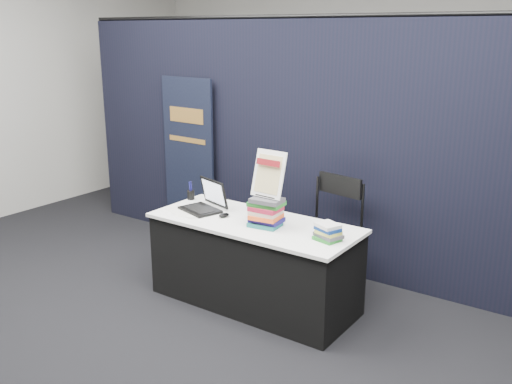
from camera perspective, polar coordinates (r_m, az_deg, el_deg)
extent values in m
plane|color=black|center=(4.70, -4.17, -13.42)|extent=(8.00, 8.00, 0.00)
cube|color=#AEACA4|center=(7.64, 15.24, 11.25)|extent=(8.00, 0.02, 3.50)
cube|color=black|center=(5.54, 6.11, 4.38)|extent=(6.00, 0.08, 2.40)
cube|color=black|center=(4.93, -0.19, -7.23)|extent=(1.76, 0.71, 0.72)
cube|color=white|center=(4.80, -0.19, -3.11)|extent=(1.80, 0.75, 0.03)
cube|color=black|center=(5.08, -5.62, -1.78)|extent=(0.41, 0.34, 0.02)
cube|color=black|center=(5.13, -4.74, -0.01)|extent=(0.36, 0.16, 0.25)
cube|color=white|center=(5.13, -4.80, -0.03)|extent=(0.30, 0.13, 0.20)
ellipsoid|color=black|center=(4.90, -3.22, -2.33)|extent=(0.08, 0.11, 0.03)
cube|color=white|center=(5.02, -6.38, -2.15)|extent=(0.32, 0.29, 0.00)
cube|color=white|center=(5.10, -7.32, -1.87)|extent=(0.35, 0.30, 0.00)
cube|color=silver|center=(5.01, -6.74, -2.19)|extent=(0.26, 0.19, 0.00)
cylinder|color=black|center=(5.43, -6.53, -0.30)|extent=(0.08, 0.08, 0.09)
cube|color=#1A6260|center=(4.67, 1.04, -3.23)|extent=(0.27, 0.22, 0.03)
cube|color=#181354|center=(4.66, 1.04, -2.83)|extent=(0.27, 0.22, 0.03)
cube|color=#EF5821|center=(4.65, 1.04, -2.43)|extent=(0.27, 0.22, 0.03)
cube|color=beige|center=(4.64, 1.04, -2.03)|extent=(0.27, 0.22, 0.03)
cube|color=#A51A35|center=(4.63, 1.05, -1.62)|extent=(0.27, 0.22, 0.03)
cube|color=#1F7524|center=(4.62, 1.05, -1.21)|extent=(0.27, 0.22, 0.03)
cube|color=#444348|center=(4.61, 1.05, -0.80)|extent=(0.27, 0.22, 0.03)
cube|color=#1F7524|center=(4.40, 7.21, -4.66)|extent=(0.22, 0.19, 0.03)
cube|color=#444348|center=(4.39, 7.22, -4.33)|extent=(0.22, 0.19, 0.03)
cube|color=#C8CA50|center=(4.38, 7.23, -4.00)|extent=(0.22, 0.19, 0.03)
cube|color=navy|center=(4.37, 7.25, -3.67)|extent=(0.22, 0.19, 0.03)
cube|color=silver|center=(4.36, 7.26, -3.34)|extent=(0.22, 0.19, 0.03)
cube|color=black|center=(4.59, 0.95, -0.47)|extent=(0.19, 0.02, 0.02)
cylinder|color=black|center=(4.67, 0.76, 1.23)|extent=(0.01, 0.10, 0.28)
cylinder|color=black|center=(4.58, 2.35, 0.95)|extent=(0.01, 0.10, 0.28)
cube|color=white|center=(4.58, 1.29, 1.81)|extent=(0.29, 0.12, 0.38)
cube|color=#DAC788|center=(4.57, 1.23, 1.79)|extent=(0.23, 0.09, 0.30)
cube|color=maroon|center=(4.54, 1.22, 2.96)|extent=(0.23, 0.03, 0.05)
cube|color=black|center=(6.64, -6.61, -4.11)|extent=(0.77, 0.14, 0.07)
cube|color=black|center=(6.41, -6.74, 3.24)|extent=(0.72, 0.07, 1.81)
cube|color=#C0873C|center=(6.31, -6.99, 7.62)|extent=(0.50, 0.03, 0.16)
cube|color=#C0873C|center=(6.35, -6.91, 5.20)|extent=(0.54, 0.03, 0.05)
cylinder|color=black|center=(5.10, 3.44, -7.74)|extent=(0.02, 0.02, 0.51)
cylinder|color=black|center=(4.90, 8.01, -8.90)|extent=(0.02, 0.02, 0.51)
cylinder|color=black|center=(5.46, 5.96, -6.15)|extent=(0.02, 0.02, 0.51)
cylinder|color=black|center=(5.28, 10.29, -7.15)|extent=(0.02, 0.02, 0.51)
cube|color=black|center=(5.08, 7.03, -4.57)|extent=(0.55, 0.55, 0.05)
cube|color=black|center=(5.14, 8.39, 0.68)|extent=(0.45, 0.11, 0.18)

